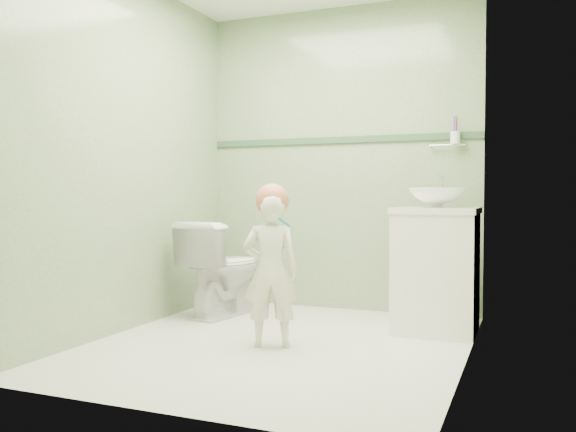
% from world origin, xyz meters
% --- Properties ---
extents(ground, '(2.50, 2.50, 0.00)m').
position_xyz_m(ground, '(0.00, 0.00, 0.00)').
color(ground, silver).
rests_on(ground, ground).
extents(room_shell, '(2.50, 2.54, 2.40)m').
position_xyz_m(room_shell, '(0.00, 0.00, 1.20)').
color(room_shell, gray).
rests_on(room_shell, ground).
extents(trim_stripe, '(2.20, 0.02, 0.05)m').
position_xyz_m(trim_stripe, '(0.00, 1.24, 1.35)').
color(trim_stripe, '#35553A').
rests_on(trim_stripe, room_shell).
extents(vanity, '(0.52, 0.50, 0.80)m').
position_xyz_m(vanity, '(0.84, 0.70, 0.40)').
color(vanity, white).
rests_on(vanity, ground).
extents(counter, '(0.54, 0.52, 0.04)m').
position_xyz_m(counter, '(0.84, 0.70, 0.81)').
color(counter, white).
rests_on(counter, vanity).
extents(basin, '(0.37, 0.37, 0.13)m').
position_xyz_m(basin, '(0.84, 0.70, 0.89)').
color(basin, white).
rests_on(basin, counter).
extents(faucet, '(0.03, 0.13, 0.18)m').
position_xyz_m(faucet, '(0.84, 0.89, 0.97)').
color(faucet, silver).
rests_on(faucet, counter).
extents(cup_holder, '(0.26, 0.07, 0.21)m').
position_xyz_m(cup_holder, '(0.89, 1.18, 1.33)').
color(cup_holder, silver).
rests_on(cup_holder, room_shell).
extents(toilet, '(0.51, 0.76, 0.72)m').
position_xyz_m(toilet, '(-0.74, 0.66, 0.36)').
color(toilet, white).
rests_on(toilet, ground).
extents(toddler, '(0.39, 0.33, 0.92)m').
position_xyz_m(toddler, '(-0.02, -0.07, 0.46)').
color(toddler, beige).
rests_on(toddler, ground).
extents(hair_cap, '(0.20, 0.20, 0.20)m').
position_xyz_m(hair_cap, '(-0.02, -0.04, 0.88)').
color(hair_cap, '#C56E4D').
rests_on(hair_cap, toddler).
extents(teal_toothbrush, '(0.10, 0.14, 0.08)m').
position_xyz_m(teal_toothbrush, '(0.09, -0.15, 0.76)').
color(teal_toothbrush, '#0E8682').
rests_on(teal_toothbrush, toddler).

